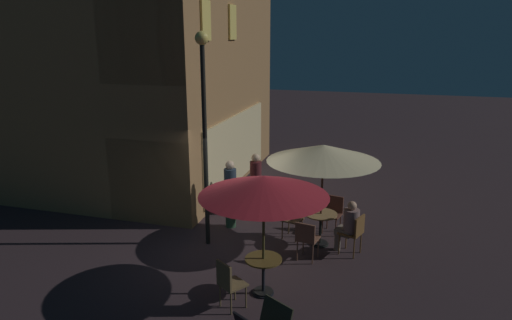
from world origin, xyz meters
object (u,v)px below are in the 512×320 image
Objects in this scene: cafe_chair_0 at (228,281)px; cafe_chair_3 at (289,215)px; patio_umbrella_0 at (264,186)px; patron_standing_1 at (230,193)px; patron_seated_0 at (349,224)px; patron_standing_2 at (256,183)px; cafe_chair_2 at (333,211)px; cafe_table_0 at (263,269)px; cafe_chair_1 at (355,231)px; cafe_chair_4 at (307,237)px; patio_umbrella_1 at (323,153)px; cafe_table_1 at (321,222)px; street_lamp_near_corner at (204,112)px.

cafe_chair_3 is (3.18, -0.38, 0.02)m from cafe_chair_0.
patio_umbrella_0 is 3.39m from patron_standing_1.
patron_seated_0 is 0.74× the size of patron_standing_2.
patron_standing_2 is (0.60, 2.14, 0.31)m from cafe_chair_2.
cafe_chair_2 is (3.17, -0.89, 0.03)m from cafe_table_0.
patron_seated_0 is 3.09m from patron_standing_2.
patio_umbrella_0 is at bearing -85.71° from patron_standing_2.
cafe_chair_4 is at bearing 50.95° from cafe_chair_1.
patron_standing_2 is at bearing 146.98° from cafe_chair_3.
patio_umbrella_1 reaches higher than patron_standing_2.
patio_umbrella_1 is 2.66m from patron_standing_1.
patron_standing_1 is at bearing 8.05° from patron_seated_0.
patron_standing_1 reaches higher than patron_standing_2.
cafe_chair_1 is 0.96× the size of cafe_chair_3.
cafe_chair_4 is (-0.85, 0.17, -0.01)m from cafe_table_1.
street_lamp_near_corner is at bearing 104.60° from cafe_table_1.
cafe_chair_4 is (-1.68, 0.35, 0.01)m from cafe_chair_2.
cafe_chair_1 is (2.05, -1.49, 0.06)m from cafe_table_0.
cafe_table_0 is (-1.69, -1.79, -2.56)m from street_lamp_near_corner.
cafe_table_0 is 0.79× the size of cafe_chair_1.
cafe_table_0 is at bearing -0.00° from cafe_chair_0.
cafe_chair_3 is at bearing 3.43° from patron_seated_0.
patron_standing_2 reaches higher than cafe_chair_3.
cafe_table_0 is at bearing 163.17° from patio_umbrella_1.
patron_seated_0 is at bearing -110.03° from cafe_table_1.
cafe_chair_4 is at bearing -45.89° from cafe_chair_3.
cafe_chair_2 is (0.83, -0.19, -1.63)m from patio_umbrella_1.
patron_standing_1 reaches higher than cafe_chair_2.
patron_seated_0 is at bearing 35.86° from cafe_chair_2.
cafe_table_1 is 0.85m from cafe_chair_2.
cafe_chair_4 is at bearing -94.96° from street_lamp_near_corner.
cafe_table_1 is at bearing -0.00° from cafe_chair_4.
cafe_chair_2 is 0.72× the size of patron_seated_0.
patron_seated_0 reaches higher than cafe_chair_0.
cafe_chair_1 reaches higher than cafe_chair_2.
cafe_table_0 is 0.76× the size of cafe_chair_3.
cafe_chair_2 is at bearing -0.77° from cafe_chair_4.
patron_standing_2 reaches higher than cafe_table_0.
street_lamp_near_corner reaches higher than cafe_chair_1.
cafe_chair_3 is at bearing 41.46° from cafe_chair_4.
patron_standing_2 is at bearing -12.12° from cafe_chair_1.
patron_standing_2 is (2.08, -0.54, -2.22)m from street_lamp_near_corner.
patio_umbrella_0 is 0.93× the size of patio_umbrella_1.
cafe_chair_3 is (2.52, 0.07, 0.06)m from cafe_table_0.
cafe_chair_3 is at bearing 76.35° from cafe_table_1.
patron_seated_0 is at bearing -82.49° from street_lamp_near_corner.
patio_umbrella_1 reaches higher than cafe_table_1.
cafe_table_1 is 0.80m from cafe_chair_3.
patron_seated_0 is (2.10, -1.35, 0.18)m from cafe_table_0.
cafe_chair_4 is at bearing 9.70° from cafe_chair_0.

